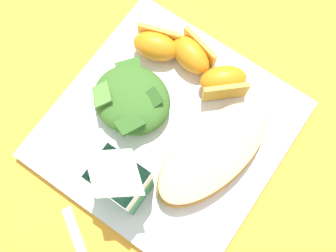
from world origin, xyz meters
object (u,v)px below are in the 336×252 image
at_px(cheesy_pizza_bread, 214,152).
at_px(green_salad_pile, 130,102).
at_px(milk_carton, 117,178).
at_px(orange_wedge_front, 223,81).
at_px(orange_wedge_middle, 191,54).
at_px(orange_wedge_rear, 156,45).
at_px(white_plate, 168,130).

height_order(cheesy_pizza_bread, green_salad_pile, green_salad_pile).
relative_size(milk_carton, orange_wedge_front, 1.60).
relative_size(orange_wedge_middle, orange_wedge_rear, 0.98).
height_order(orange_wedge_middle, orange_wedge_rear, same).
bearing_deg(white_plate, green_salad_pile, 3.49).
bearing_deg(orange_wedge_front, green_salad_pile, 47.91).
xyz_separation_m(orange_wedge_front, orange_wedge_rear, (0.10, 0.01, 0.00)).
xyz_separation_m(green_salad_pile, orange_wedge_front, (-0.08, -0.09, -0.00)).
relative_size(cheesy_pizza_bread, orange_wedge_front, 2.67).
relative_size(milk_carton, orange_wedge_rear, 1.61).
bearing_deg(cheesy_pizza_bread, orange_wedge_middle, -44.04).
height_order(green_salad_pile, orange_wedge_rear, green_salad_pile).
bearing_deg(green_salad_pile, orange_wedge_middle, -105.06).
xyz_separation_m(milk_carton, orange_wedge_rear, (0.07, -0.17, -0.04)).
relative_size(white_plate, milk_carton, 2.55).
height_order(cheesy_pizza_bread, orange_wedge_front, orange_wedge_front).
bearing_deg(white_plate, orange_wedge_middle, -73.01).
xyz_separation_m(cheesy_pizza_bread, milk_carton, (0.07, 0.09, 0.04)).
distance_m(white_plate, orange_wedge_middle, 0.10).
bearing_deg(orange_wedge_middle, green_salad_pile, 74.94).
xyz_separation_m(white_plate, orange_wedge_rear, (0.07, -0.08, 0.03)).
distance_m(orange_wedge_front, orange_wedge_rear, 0.10).
height_order(white_plate, orange_wedge_rear, orange_wedge_rear).
relative_size(milk_carton, orange_wedge_middle, 1.64).
bearing_deg(orange_wedge_middle, orange_wedge_rear, 19.32).
bearing_deg(milk_carton, green_salad_pile, -59.43).
distance_m(white_plate, orange_wedge_rear, 0.11).
relative_size(cheesy_pizza_bread, green_salad_pile, 1.83).
relative_size(green_salad_pile, milk_carton, 0.91).
relative_size(white_plate, orange_wedge_rear, 4.10).
height_order(white_plate, cheesy_pizza_bread, cheesy_pizza_bread).
distance_m(green_salad_pile, milk_carton, 0.11).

